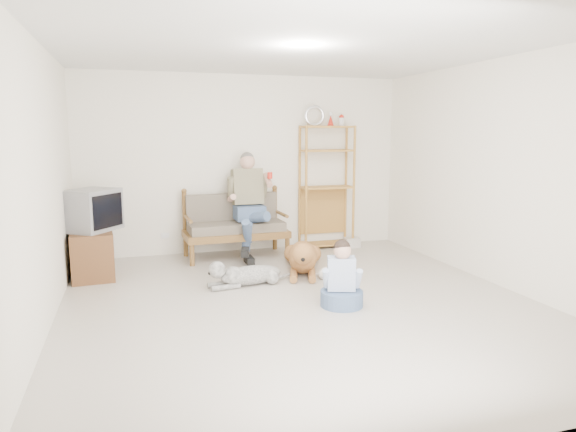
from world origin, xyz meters
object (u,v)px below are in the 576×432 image
object	(u,v)px
golden_retriever	(303,257)
etagere	(327,186)
tv_stand	(92,253)
loveseat	(235,224)

from	to	relation	value
golden_retriever	etagere	bearing A→B (deg)	75.51
tv_stand	golden_retriever	xyz separation A→B (m)	(2.67, -0.57, -0.10)
loveseat	etagere	distance (m)	1.62
tv_stand	loveseat	bearing A→B (deg)	10.87
etagere	golden_retriever	distance (m)	1.72
loveseat	tv_stand	distance (m)	2.05
etagere	tv_stand	bearing A→B (deg)	-168.59
loveseat	tv_stand	world-z (taller)	loveseat
tv_stand	golden_retriever	world-z (taller)	tv_stand
etagere	golden_retriever	bearing A→B (deg)	-123.03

